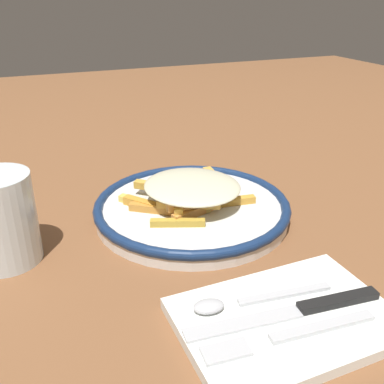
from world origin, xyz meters
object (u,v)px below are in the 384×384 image
fries_heap (190,190)px  knife (303,309)px  spoon (239,301)px  fork (291,335)px  napkin (285,320)px  plate (192,208)px  water_glass (1,219)px

fries_heap → knife: bearing=-175.6°
spoon → fork: bearing=-159.1°
fork → knife: bearing=-50.7°
knife → napkin: bearing=84.8°
plate → fork: bearing=177.1°
plate → spoon: 0.22m
napkin → fork: size_ratio=1.22×
plate → water_glass: (-0.02, 0.25, 0.04)m
plate → fries_heap: size_ratio=1.47×
fork → fries_heap: bearing=-2.4°
plate → fork: (-0.28, 0.01, 0.00)m
fries_heap → knife: size_ratio=0.92×
napkin → spoon: bearing=47.3°
fries_heap → fork: fries_heap is taller
plate → fork: plate is taller
napkin → fries_heap: bearing=0.1°
plate → fork: size_ratio=1.62×
fork → knife: (0.03, -0.03, 0.00)m
fries_heap → water_glass: water_glass is taller
water_glass → fork: bearing=-137.0°
plate → fries_heap: fries_heap is taller
napkin → plate: bearing=-0.4°
water_glass → napkin: bearing=-132.5°
fries_heap → spoon: size_ratio=1.27×
knife → spoon: size_ratio=1.38×
fork → knife: size_ratio=0.84×
spoon → plate: bearing=-9.5°
fork → spoon: bearing=20.9°
fries_heap → napkin: size_ratio=0.90×
fries_heap → napkin: 0.25m
fries_heap → fork: size_ratio=1.10×
knife → spoon: 0.06m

